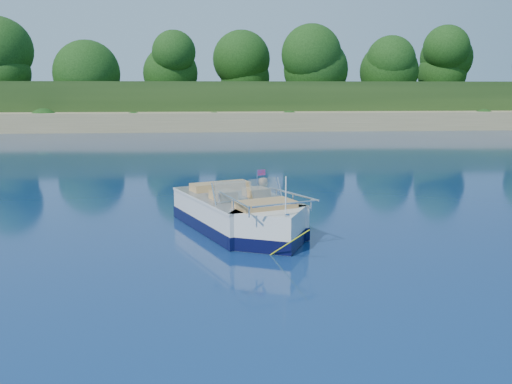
% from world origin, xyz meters
% --- Properties ---
extents(ground, '(160.00, 160.00, 0.00)m').
position_xyz_m(ground, '(0.00, 0.00, 0.00)').
color(ground, '#091643').
rests_on(ground, ground).
extents(shoreline, '(170.00, 59.00, 6.00)m').
position_xyz_m(shoreline, '(0.00, 63.77, 0.98)').
color(shoreline, '#8F7D53').
rests_on(shoreline, ground).
extents(treeline, '(150.00, 7.12, 8.19)m').
position_xyz_m(treeline, '(0.04, 41.01, 5.55)').
color(treeline, black).
rests_on(treeline, ground).
extents(motorboat, '(3.27, 5.33, 1.87)m').
position_xyz_m(motorboat, '(0.85, 2.38, 0.36)').
color(motorboat, silver).
rests_on(motorboat, ground).
extents(tow_tube, '(1.57, 1.57, 0.35)m').
position_xyz_m(tow_tube, '(1.74, 4.76, 0.09)').
color(tow_tube, '#FEF600').
rests_on(tow_tube, ground).
extents(boy, '(0.47, 0.86, 1.61)m').
position_xyz_m(boy, '(1.61, 4.85, 0.00)').
color(boy, tan).
rests_on(boy, ground).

